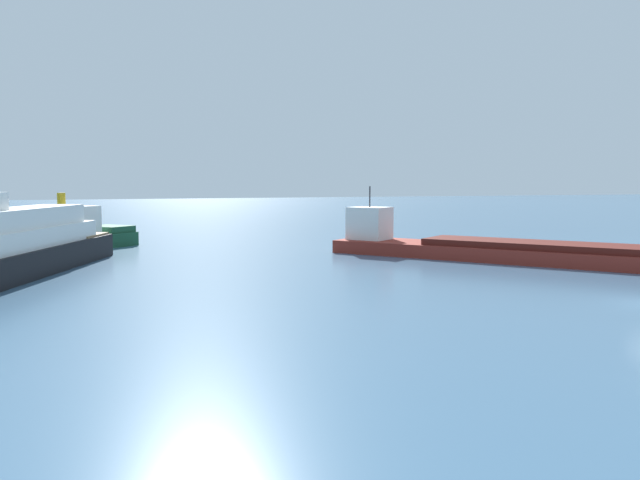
% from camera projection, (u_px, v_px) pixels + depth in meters
% --- Properties ---
extents(white_riverboat, '(13.22, 25.14, 6.88)m').
position_uv_depth(white_riverboat, '(11.00, 248.00, 42.59)').
color(white_riverboat, black).
rests_on(white_riverboat, ground).
extents(cargo_barge, '(30.63, 37.61, 5.67)m').
position_uv_depth(cargo_barge, '(597.00, 255.00, 48.04)').
color(cargo_barge, maroon).
rests_on(cargo_barge, ground).
extents(tugboat, '(10.94, 10.39, 5.08)m').
position_uv_depth(tugboat, '(79.00, 235.00, 60.27)').
color(tugboat, '#19472D').
rests_on(tugboat, ground).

